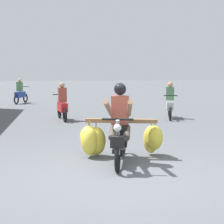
# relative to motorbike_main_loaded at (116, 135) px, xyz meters

# --- Properties ---
(ground_plane) EXTENTS (120.00, 120.00, 0.00)m
(ground_plane) POSITION_rel_motorbike_main_loaded_xyz_m (-0.15, -1.09, -0.50)
(ground_plane) COLOR #56595E
(motorbike_main_loaded) EXTENTS (1.82, 1.74, 1.58)m
(motorbike_main_loaded) POSITION_rel_motorbike_main_loaded_xyz_m (0.00, 0.00, 0.00)
(motorbike_main_loaded) COLOR black
(motorbike_main_loaded) RESTS_ON ground
(motorbike_distant_ahead_left) EXTENTS (0.55, 1.61, 1.40)m
(motorbike_distant_ahead_left) POSITION_rel_motorbike_main_loaded_xyz_m (-1.06, 5.76, 0.07)
(motorbike_distant_ahead_left) COLOR black
(motorbike_distant_ahead_left) RESTS_ON ground
(motorbike_distant_ahead_right) EXTENTS (0.73, 1.55, 1.40)m
(motorbike_distant_ahead_right) POSITION_rel_motorbike_main_loaded_xyz_m (-3.34, 12.74, 0.07)
(motorbike_distant_ahead_right) COLOR black
(motorbike_distant_ahead_right) RESTS_ON ground
(motorbike_distant_far_ahead) EXTENTS (0.66, 1.58, 1.40)m
(motorbike_distant_far_ahead) POSITION_rel_motorbike_main_loaded_xyz_m (3.03, 5.65, 0.07)
(motorbike_distant_far_ahead) COLOR black
(motorbike_distant_far_ahead) RESTS_ON ground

